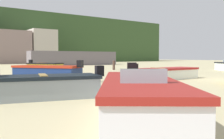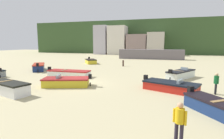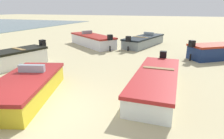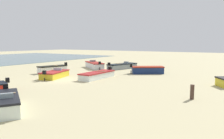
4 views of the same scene
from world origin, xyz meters
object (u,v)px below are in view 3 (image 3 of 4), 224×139
Objects in this scene: boat_white_6 at (92,40)px; boat_navy_7 at (220,51)px; boat_white_1 at (156,82)px; boat_grey_9 at (144,41)px; boat_white_0 at (12,59)px; boat_yellow_4 at (25,88)px.

boat_navy_7 is (1.31, 9.54, 0.00)m from boat_white_6.
boat_grey_9 is at bearing -77.03° from boat_white_1.
boat_white_0 is at bearing -96.42° from boat_navy_7.
boat_white_0 reaches higher than boat_grey_9.
boat_white_1 is at bearing -60.32° from boat_navy_7.
boat_yellow_4 is 0.81× the size of boat_grey_9.
boat_white_6 is 1.27× the size of boat_navy_7.
boat_grey_9 is at bearing -105.97° from boat_white_0.
boat_white_0 is at bearing 122.77° from boat_yellow_4.
boat_navy_7 reaches higher than boat_grey_9.
boat_white_0 is 1.00× the size of boat_navy_7.
boat_white_1 is 4.84m from boat_yellow_4.
boat_yellow_4 is 1.07× the size of boat_navy_7.
boat_white_1 is at bearing -168.60° from boat_white_0.
boat_navy_7 reaches higher than boat_yellow_4.
boat_yellow_4 is 0.84× the size of boat_white_6.
boat_grey_9 reaches higher than boat_white_1.
boat_white_0 is 7.80m from boat_white_1.
boat_white_6 is at bearing -133.19° from boat_navy_7.
boat_white_0 is 12.40m from boat_navy_7.
boat_white_0 reaches higher than boat_yellow_4.
boat_navy_7 reaches higher than boat_white_6.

